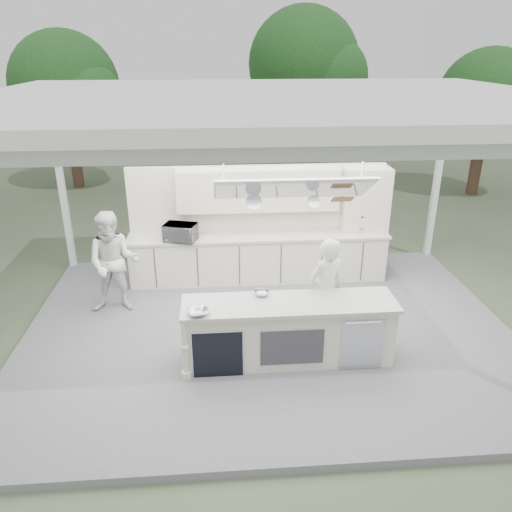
{
  "coord_description": "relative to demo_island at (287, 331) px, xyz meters",
  "views": [
    {
      "loc": [
        -0.79,
        -7.17,
        4.47
      ],
      "look_at": [
        -0.18,
        0.4,
        1.26
      ],
      "focal_mm": 35.0,
      "sensor_mm": 36.0,
      "label": 1
    }
  ],
  "objects": [
    {
      "name": "ground",
      "position": [
        -0.18,
        0.91,
        -0.6
      ],
      "size": [
        90.0,
        90.0,
        0.0
      ],
      "primitive_type": "plane",
      "color": "#4A583C",
      "rests_on": "ground"
    },
    {
      "name": "stage_deck",
      "position": [
        -0.18,
        0.91,
        -0.54
      ],
      "size": [
        8.0,
        6.0,
        0.12
      ],
      "primitive_type": "cube",
      "color": "slate",
      "rests_on": "ground"
    },
    {
      "name": "tent",
      "position": [
        -0.18,
        0.9,
        3.11
      ],
      "size": [
        8.2,
        6.2,
        3.86
      ],
      "color": "white",
      "rests_on": "ground"
    },
    {
      "name": "demo_island",
      "position": [
        0.0,
        0.0,
        0.0
      ],
      "size": [
        3.1,
        0.79,
        0.95
      ],
      "color": "beige",
      "rests_on": "stage_deck"
    },
    {
      "name": "back_counter",
      "position": [
        -0.18,
        2.81,
        0.0
      ],
      "size": [
        5.08,
        0.72,
        0.95
      ],
      "color": "beige",
      "rests_on": "stage_deck"
    },
    {
      "name": "back_wall_unit",
      "position": [
        0.27,
        3.03,
        0.98
      ],
      "size": [
        5.05,
        0.48,
        2.25
      ],
      "color": "beige",
      "rests_on": "stage_deck"
    },
    {
      "name": "tree_cluster",
      "position": [
        -0.34,
        10.68,
        2.69
      ],
      "size": [
        19.55,
        9.4,
        5.85
      ],
      "color": "#4B3725",
      "rests_on": "ground"
    },
    {
      "name": "head_chef",
      "position": [
        0.65,
        0.47,
        0.39
      ],
      "size": [
        0.75,
        0.64,
        1.73
      ],
      "primitive_type": "imported",
      "rotation": [
        0.0,
        0.0,
        3.56
      ],
      "color": "silver",
      "rests_on": "stage_deck"
    },
    {
      "name": "sous_chef",
      "position": [
        -2.78,
        1.76,
        0.43
      ],
      "size": [
        0.88,
        0.69,
        1.82
      ],
      "primitive_type": "imported",
      "rotation": [
        0.0,
        0.0,
        -0.0
      ],
      "color": "silver",
      "rests_on": "stage_deck"
    },
    {
      "name": "toaster_oven",
      "position": [
        -1.68,
        2.61,
        0.64
      ],
      "size": [
        0.68,
        0.55,
        0.33
      ],
      "primitive_type": "imported",
      "rotation": [
        0.0,
        0.0,
        -0.29
      ],
      "color": "#B2B4B9",
      "rests_on": "back_counter"
    },
    {
      "name": "bowl_large",
      "position": [
        -1.28,
        -0.24,
        0.51
      ],
      "size": [
        0.35,
        0.35,
        0.07
      ],
      "primitive_type": "imported",
      "rotation": [
        0.0,
        0.0,
        0.26
      ],
      "color": "#B4B7BB",
      "rests_on": "demo_island"
    },
    {
      "name": "bowl_small",
      "position": [
        -0.36,
        0.26,
        0.51
      ],
      "size": [
        0.25,
        0.25,
        0.07
      ],
      "primitive_type": "imported",
      "rotation": [
        0.0,
        0.0,
        0.17
      ],
      "color": "#B3B6BA",
      "rests_on": "demo_island"
    }
  ]
}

